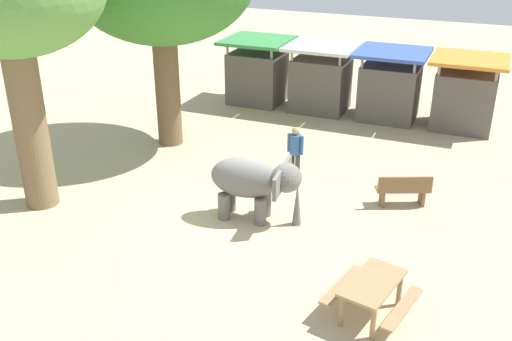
{
  "coord_description": "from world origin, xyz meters",
  "views": [
    {
      "loc": [
        5.55,
        -12.04,
        7.2
      ],
      "look_at": [
        0.15,
        0.91,
        0.8
      ],
      "focal_mm": 40.9,
      "sensor_mm": 36.0,
      "label": 1
    }
  ],
  "objects_px": {
    "person_handler": "(295,150)",
    "market_stall_blue": "(390,89)",
    "market_stall_orange": "(465,97)",
    "wooden_bench": "(403,189)",
    "market_stall_white": "(321,81)",
    "picnic_table_near": "(372,290)",
    "elephant": "(254,181)",
    "market_stall_green": "(257,74)"
  },
  "relations": [
    {
      "from": "person_handler",
      "to": "market_stall_white",
      "type": "relative_size",
      "value": 0.64
    },
    {
      "from": "elephant",
      "to": "wooden_bench",
      "type": "xyz_separation_m",
      "value": [
        3.33,
        2.11,
        -0.56
      ]
    },
    {
      "from": "elephant",
      "to": "person_handler",
      "type": "distance_m",
      "value": 2.5
    },
    {
      "from": "person_handler",
      "to": "market_stall_green",
      "type": "bearing_deg",
      "value": -139.13
    },
    {
      "from": "elephant",
      "to": "market_stall_blue",
      "type": "height_order",
      "value": "market_stall_blue"
    },
    {
      "from": "elephant",
      "to": "market_stall_white",
      "type": "height_order",
      "value": "market_stall_white"
    },
    {
      "from": "elephant",
      "to": "market_stall_blue",
      "type": "bearing_deg",
      "value": 73.38
    },
    {
      "from": "elephant",
      "to": "market_stall_orange",
      "type": "xyz_separation_m",
      "value": [
        4.21,
        8.87,
        0.1
      ]
    },
    {
      "from": "market_stall_orange",
      "to": "picnic_table_near",
      "type": "bearing_deg",
      "value": -93.31
    },
    {
      "from": "market_stall_white",
      "to": "market_stall_blue",
      "type": "relative_size",
      "value": 1.0
    },
    {
      "from": "market_stall_orange",
      "to": "market_stall_white",
      "type": "bearing_deg",
      "value": 180.0
    },
    {
      "from": "market_stall_white",
      "to": "market_stall_orange",
      "type": "bearing_deg",
      "value": 0.0
    },
    {
      "from": "market_stall_white",
      "to": "wooden_bench",
      "type": "bearing_deg",
      "value": -57.42
    },
    {
      "from": "person_handler",
      "to": "market_stall_green",
      "type": "distance_m",
      "value": 7.42
    },
    {
      "from": "wooden_bench",
      "to": "picnic_table_near",
      "type": "relative_size",
      "value": 0.81
    },
    {
      "from": "person_handler",
      "to": "market_stall_white",
      "type": "bearing_deg",
      "value": -159.27
    },
    {
      "from": "market_stall_orange",
      "to": "wooden_bench",
      "type": "bearing_deg",
      "value": -97.45
    },
    {
      "from": "market_stall_green",
      "to": "market_stall_orange",
      "type": "bearing_deg",
      "value": 0.0
    },
    {
      "from": "elephant",
      "to": "market_stall_white",
      "type": "xyz_separation_m",
      "value": [
        -0.99,
        8.87,
        0.1
      ]
    },
    {
      "from": "elephant",
      "to": "wooden_bench",
      "type": "bearing_deg",
      "value": 26.09
    },
    {
      "from": "picnic_table_near",
      "to": "market_stall_orange",
      "type": "height_order",
      "value": "market_stall_orange"
    },
    {
      "from": "market_stall_blue",
      "to": "market_stall_orange",
      "type": "distance_m",
      "value": 2.6
    },
    {
      "from": "person_handler",
      "to": "picnic_table_near",
      "type": "bearing_deg",
      "value": 43.0
    },
    {
      "from": "wooden_bench",
      "to": "market_stall_white",
      "type": "distance_m",
      "value": 8.04
    },
    {
      "from": "person_handler",
      "to": "wooden_bench",
      "type": "relative_size",
      "value": 1.12
    },
    {
      "from": "person_handler",
      "to": "picnic_table_near",
      "type": "height_order",
      "value": "person_handler"
    },
    {
      "from": "market_stall_green",
      "to": "market_stall_blue",
      "type": "distance_m",
      "value": 5.2
    },
    {
      "from": "wooden_bench",
      "to": "picnic_table_near",
      "type": "xyz_separation_m",
      "value": [
        0.22,
        -4.78,
        0.12
      ]
    },
    {
      "from": "market_stall_white",
      "to": "market_stall_blue",
      "type": "height_order",
      "value": "same"
    },
    {
      "from": "person_handler",
      "to": "market_stall_blue",
      "type": "bearing_deg",
      "value": 177.69
    },
    {
      "from": "elephant",
      "to": "person_handler",
      "type": "bearing_deg",
      "value": 78.91
    },
    {
      "from": "market_stall_blue",
      "to": "picnic_table_near",
      "type": "bearing_deg",
      "value": -80.48
    },
    {
      "from": "wooden_bench",
      "to": "market_stall_green",
      "type": "xyz_separation_m",
      "value": [
        -6.92,
        6.75,
        0.67
      ]
    },
    {
      "from": "person_handler",
      "to": "wooden_bench",
      "type": "bearing_deg",
      "value": 93.21
    },
    {
      "from": "market_stall_orange",
      "to": "person_handler",
      "type": "bearing_deg",
      "value": -122.12
    },
    {
      "from": "person_handler",
      "to": "market_stall_blue",
      "type": "xyz_separation_m",
      "value": [
        1.4,
        6.38,
        0.19
      ]
    },
    {
      "from": "elephant",
      "to": "market_stall_green",
      "type": "relative_size",
      "value": 0.93
    },
    {
      "from": "elephant",
      "to": "market_stall_orange",
      "type": "distance_m",
      "value": 9.82
    },
    {
      "from": "wooden_bench",
      "to": "market_stall_green",
      "type": "bearing_deg",
      "value": 112.14
    },
    {
      "from": "elephant",
      "to": "wooden_bench",
      "type": "relative_size",
      "value": 1.63
    },
    {
      "from": "picnic_table_near",
      "to": "market_stall_blue",
      "type": "relative_size",
      "value": 0.71
    },
    {
      "from": "market_stall_green",
      "to": "wooden_bench",
      "type": "bearing_deg",
      "value": -44.32
    }
  ]
}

